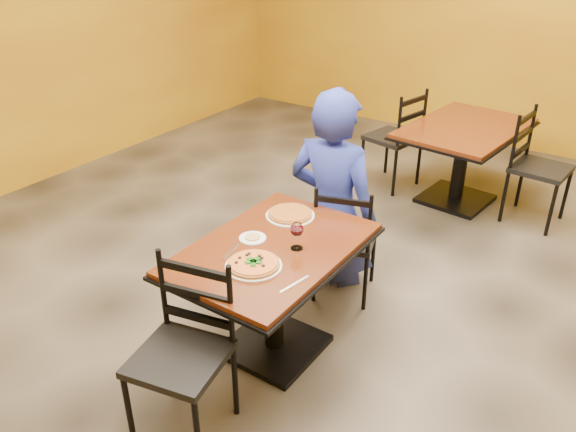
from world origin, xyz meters
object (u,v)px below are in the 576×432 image
Objects in this scene: diner at (333,187)px; chair_second_left at (393,138)px; chair_main_far at (346,238)px; table_second at (463,146)px; table_main at (273,274)px; chair_main_near at (179,359)px; chair_second_right at (541,169)px; plate_main at (254,266)px; pizza_far at (290,213)px; wine_glass at (297,235)px; pizza_main at (253,264)px; side_plate at (253,238)px; plate_far at (290,216)px.

chair_second_left is at bearing -82.17° from diner.
table_second is at bearing -112.91° from chair_main_far.
table_main is 2.71m from table_second.
chair_main_near is 1.76m from diner.
chair_second_right is at bearing 71.52° from table_main.
pizza_far reaches higher than plate_main.
plate_main is 1.72× the size of wine_glass.
chair_second_left is (-0.54, 1.91, 0.05)m from chair_main_far.
side_plate is at bearing 128.51° from pizza_main.
chair_second_left and chair_second_right have the same top height.
chair_main_far is 1.99m from chair_second_left.
chair_main_far is 5.49× the size of side_plate.
plate_main is 0.32m from wine_glass.
chair_second_right is at bearing 68.79° from side_plate.
wine_glass is at bearing 77.56° from chair_main_far.
chair_main_near reaches higher than side_plate.
wine_glass is at bearing 168.81° from chair_second_right.
plate_far is (-0.18, -0.43, 0.32)m from chair_main_far.
chair_second_right is at bearing 101.90° from chair_second_left.
chair_second_left is 3.47× the size of pizza_main.
pizza_main is (0.19, -1.18, 0.05)m from diner.
table_main is at bearing 77.17° from chair_main_near.
plate_main is (0.53, -2.94, 0.26)m from chair_second_left.
side_plate is at bearing 163.98° from chair_second_right.
chair_second_right is 2.78m from wine_glass.
wine_glass is (0.25, -0.30, 0.07)m from pizza_far.
plate_main is (-0.86, -2.94, 0.26)m from chair_second_right.
table_main is 3.97× the size of plate_main.
table_main is 0.79m from chair_main_near.
chair_main_far is at bearing -94.62° from table_second.
chair_second_left is at bearing 100.30° from pizza_main.
pizza_far reaches higher than table_main.
plate_main is 1.11× the size of pizza_far.
plate_far is at bearing 108.98° from table_main.
plate_far reaches higher than table_second.
chair_main_near is (-0.01, -0.79, -0.08)m from table_main.
table_main is at bearing -71.02° from plate_far.
chair_second_right reaches higher than wine_glass.
diner is (-0.15, 0.95, 0.16)m from table_main.
diner is 4.65× the size of plate_main.
plate_far is at bearing 161.49° from chair_second_right.
pizza_far is (0.37, -2.35, 0.28)m from chair_second_left.
chair_main_near reaches higher than plate_far.
pizza_far is 1.56× the size of wine_glass.
chair_second_left is at bearing 103.17° from wine_glass.
pizza_far is 0.36m from side_plate.
side_plate is (-0.20, -0.80, 0.32)m from chair_main_far.
chair_main_far is 0.88m from side_plate.
pizza_main is at bearing 96.13° from diner.
chair_second_right is (0.91, 3.49, 0.01)m from chair_main_near.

